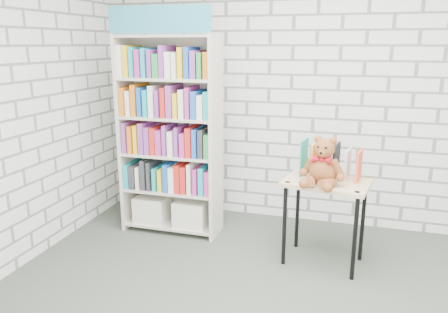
# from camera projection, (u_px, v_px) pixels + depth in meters

# --- Properties ---
(room_shell) EXTENTS (4.52, 4.02, 2.81)m
(room_shell) POSITION_uv_depth(u_px,v_px,m) (285.00, 56.00, 2.44)
(room_shell) COLOR silver
(room_shell) RESTS_ON ground
(bookshelf) EXTENTS (0.97, 0.38, 2.18)m
(bookshelf) POSITION_uv_depth(u_px,v_px,m) (171.00, 134.00, 4.25)
(bookshelf) COLOR beige
(bookshelf) RESTS_ON ground
(display_table) EXTENTS (0.76, 0.59, 0.74)m
(display_table) POSITION_uv_depth(u_px,v_px,m) (326.00, 193.00, 3.66)
(display_table) COLOR tan
(display_table) RESTS_ON ground
(table_books) EXTENTS (0.51, 0.29, 0.29)m
(table_books) POSITION_uv_depth(u_px,v_px,m) (331.00, 161.00, 3.70)
(table_books) COLOR teal
(table_books) RESTS_ON display_table
(teddy_bear) EXTENTS (0.36, 0.35, 0.40)m
(teddy_bear) POSITION_uv_depth(u_px,v_px,m) (323.00, 166.00, 3.51)
(teddy_bear) COLOR brown
(teddy_bear) RESTS_ON display_table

